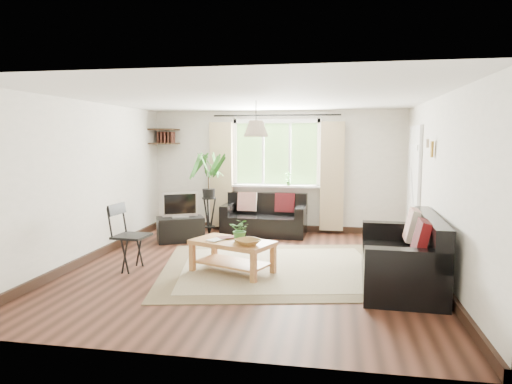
% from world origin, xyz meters
% --- Properties ---
extents(floor, '(5.50, 5.50, 0.00)m').
position_xyz_m(floor, '(0.00, 0.00, 0.00)').
color(floor, black).
rests_on(floor, ground).
extents(ceiling, '(5.50, 5.50, 0.00)m').
position_xyz_m(ceiling, '(0.00, 0.00, 2.40)').
color(ceiling, white).
rests_on(ceiling, floor).
extents(wall_back, '(5.00, 0.02, 2.40)m').
position_xyz_m(wall_back, '(0.00, 2.75, 1.20)').
color(wall_back, silver).
rests_on(wall_back, floor).
extents(wall_front, '(5.00, 0.02, 2.40)m').
position_xyz_m(wall_front, '(0.00, -2.75, 1.20)').
color(wall_front, silver).
rests_on(wall_front, floor).
extents(wall_left, '(0.02, 5.50, 2.40)m').
position_xyz_m(wall_left, '(-2.50, 0.00, 1.20)').
color(wall_left, silver).
rests_on(wall_left, floor).
extents(wall_right, '(0.02, 5.50, 2.40)m').
position_xyz_m(wall_right, '(2.50, 0.00, 1.20)').
color(wall_right, silver).
rests_on(wall_right, floor).
extents(rug, '(3.78, 3.41, 0.02)m').
position_xyz_m(rug, '(0.40, 0.01, 0.01)').
color(rug, beige).
rests_on(rug, floor).
extents(window, '(2.50, 0.16, 2.16)m').
position_xyz_m(window, '(0.00, 2.71, 1.55)').
color(window, white).
rests_on(window, wall_back).
extents(door, '(0.06, 0.96, 2.06)m').
position_xyz_m(door, '(2.47, 1.70, 1.00)').
color(door, silver).
rests_on(door, wall_right).
extents(corner_shelf, '(0.50, 0.50, 0.34)m').
position_xyz_m(corner_shelf, '(-2.25, 2.50, 1.89)').
color(corner_shelf, black).
rests_on(corner_shelf, wall_back).
extents(pendant_lamp, '(0.36, 0.36, 0.54)m').
position_xyz_m(pendant_lamp, '(0.00, 0.40, 2.05)').
color(pendant_lamp, beige).
rests_on(pendant_lamp, ceiling).
extents(wall_sconce, '(0.12, 0.12, 0.28)m').
position_xyz_m(wall_sconce, '(2.43, 0.30, 1.74)').
color(wall_sconce, beige).
rests_on(wall_sconce, wall_right).
extents(sofa_back, '(1.61, 0.84, 0.75)m').
position_xyz_m(sofa_back, '(-0.17, 2.29, 0.37)').
color(sofa_back, black).
rests_on(sofa_back, floor).
extents(sofa_right, '(1.85, 0.98, 0.85)m').
position_xyz_m(sofa_right, '(1.99, -0.46, 0.43)').
color(sofa_right, black).
rests_on(sofa_right, floor).
extents(coffee_table, '(1.25, 0.97, 0.45)m').
position_xyz_m(coffee_table, '(-0.21, -0.29, 0.23)').
color(coffee_table, olive).
rests_on(coffee_table, floor).
extents(table_plant, '(0.31, 0.27, 0.31)m').
position_xyz_m(table_plant, '(-0.10, -0.28, 0.61)').
color(table_plant, '#336D2B').
rests_on(table_plant, coffee_table).
extents(bowl, '(0.45, 0.45, 0.08)m').
position_xyz_m(bowl, '(0.05, -0.50, 0.49)').
color(bowl, olive).
rests_on(bowl, coffee_table).
extents(book_a, '(0.26, 0.28, 0.02)m').
position_xyz_m(book_a, '(-0.51, -0.28, 0.46)').
color(book_a, silver).
rests_on(book_a, coffee_table).
extents(book_b, '(0.30, 0.28, 0.02)m').
position_xyz_m(book_b, '(-0.37, -0.10, 0.46)').
color(book_b, '#562722').
rests_on(book_b, coffee_table).
extents(tv_stand, '(0.93, 0.78, 0.44)m').
position_xyz_m(tv_stand, '(-1.57, 1.46, 0.22)').
color(tv_stand, black).
rests_on(tv_stand, floor).
extents(tv, '(0.65, 0.47, 0.48)m').
position_xyz_m(tv, '(-1.57, 1.46, 0.68)').
color(tv, '#A5A5AA').
rests_on(tv, tv_stand).
extents(palm_stand, '(0.64, 0.64, 1.59)m').
position_xyz_m(palm_stand, '(-1.19, 2.01, 0.80)').
color(palm_stand, black).
rests_on(palm_stand, floor).
extents(folding_chair, '(0.52, 0.52, 0.93)m').
position_xyz_m(folding_chair, '(-1.63, -0.39, 0.47)').
color(folding_chair, black).
rests_on(folding_chair, floor).
extents(sill_plant, '(0.14, 0.10, 0.27)m').
position_xyz_m(sill_plant, '(0.25, 2.63, 1.06)').
color(sill_plant, '#2D6023').
rests_on(sill_plant, window).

